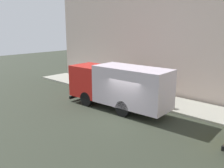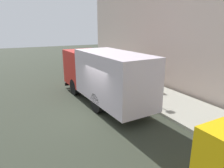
{
  "view_description": "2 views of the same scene",
  "coord_description": "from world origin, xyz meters",
  "px_view_note": "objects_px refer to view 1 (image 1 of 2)",
  "views": [
    {
      "loc": [
        -11.59,
        -9.88,
        5.96
      ],
      "look_at": [
        1.02,
        2.02,
        1.79
      ],
      "focal_mm": 39.17,
      "sensor_mm": 36.0,
      "label": 1
    },
    {
      "loc": [
        -3.76,
        -9.18,
        4.55
      ],
      "look_at": [
        1.28,
        0.65,
        1.36
      ],
      "focal_mm": 32.09,
      "sensor_mm": 36.0,
      "label": 2
    }
  ],
  "objects_px": {
    "pedestrian_standing": "(145,84)",
    "pedestrian_third": "(129,79)",
    "pedestrian_walking": "(128,82)",
    "large_utility_truck": "(118,85)",
    "street_sign_post": "(153,86)",
    "traffic_cone_orange": "(96,86)"
  },
  "relations": [
    {
      "from": "pedestrian_standing",
      "to": "pedestrian_third",
      "type": "height_order",
      "value": "pedestrian_third"
    },
    {
      "from": "pedestrian_walking",
      "to": "pedestrian_third",
      "type": "bearing_deg",
      "value": -71.98
    },
    {
      "from": "pedestrian_walking",
      "to": "large_utility_truck",
      "type": "bearing_deg",
      "value": 100.46
    },
    {
      "from": "large_utility_truck",
      "to": "pedestrian_walking",
      "type": "relative_size",
      "value": 4.91
    },
    {
      "from": "pedestrian_walking",
      "to": "street_sign_post",
      "type": "relative_size",
      "value": 0.72
    },
    {
      "from": "large_utility_truck",
      "to": "traffic_cone_orange",
      "type": "xyz_separation_m",
      "value": [
        2.2,
        4.75,
        -1.34
      ]
    },
    {
      "from": "pedestrian_walking",
      "to": "pedestrian_standing",
      "type": "height_order",
      "value": "pedestrian_standing"
    },
    {
      "from": "large_utility_truck",
      "to": "pedestrian_standing",
      "type": "height_order",
      "value": "large_utility_truck"
    },
    {
      "from": "large_utility_truck",
      "to": "pedestrian_walking",
      "type": "xyz_separation_m",
      "value": [
        3.86,
        2.22,
        -0.76
      ]
    },
    {
      "from": "large_utility_truck",
      "to": "traffic_cone_orange",
      "type": "bearing_deg",
      "value": 61.79
    },
    {
      "from": "pedestrian_third",
      "to": "pedestrian_standing",
      "type": "bearing_deg",
      "value": 139.8
    },
    {
      "from": "pedestrian_third",
      "to": "traffic_cone_orange",
      "type": "distance_m",
      "value": 3.2
    },
    {
      "from": "pedestrian_third",
      "to": "street_sign_post",
      "type": "relative_size",
      "value": 0.76
    },
    {
      "from": "pedestrian_walking",
      "to": "traffic_cone_orange",
      "type": "distance_m",
      "value": 3.09
    },
    {
      "from": "street_sign_post",
      "to": "pedestrian_third",
      "type": "bearing_deg",
      "value": 60.66
    },
    {
      "from": "pedestrian_third",
      "to": "traffic_cone_orange",
      "type": "relative_size",
      "value": 2.85
    },
    {
      "from": "pedestrian_walking",
      "to": "traffic_cone_orange",
      "type": "height_order",
      "value": "pedestrian_walking"
    },
    {
      "from": "pedestrian_third",
      "to": "street_sign_post",
      "type": "distance_m",
      "value": 4.92
    },
    {
      "from": "street_sign_post",
      "to": "large_utility_truck",
      "type": "bearing_deg",
      "value": 148.66
    },
    {
      "from": "pedestrian_third",
      "to": "street_sign_post",
      "type": "height_order",
      "value": "street_sign_post"
    },
    {
      "from": "large_utility_truck",
      "to": "pedestrian_walking",
      "type": "bearing_deg",
      "value": 26.45
    },
    {
      "from": "large_utility_truck",
      "to": "street_sign_post",
      "type": "relative_size",
      "value": 3.56
    }
  ]
}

